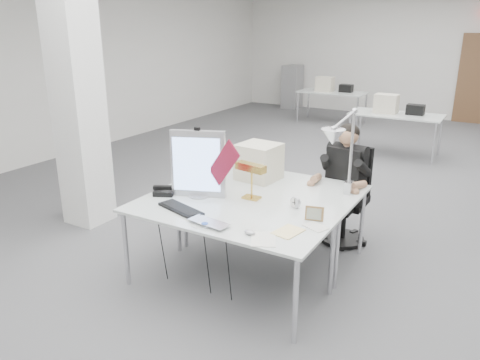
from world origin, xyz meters
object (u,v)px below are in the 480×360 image
Objects in this scene: office_chair at (345,201)px; laptop at (205,225)px; seated_person at (346,165)px; monitor at (198,164)px; desk_phone at (164,192)px; architect_lamp at (343,157)px; bankers_lamp at (252,181)px; desk_main at (226,214)px; beige_monitor at (259,162)px.

office_chair is 2.68× the size of laptop.
seated_person is 1.49× the size of monitor.
architect_lamp is (1.51, 0.66, 0.41)m from desk_phone.
architect_lamp is at bearing -0.88° from desk_phone.
bankers_lamp is at bearing -108.94° from office_chair.
desk_main is at bearing -31.22° from desk_phone.
desk_main is 4.54× the size of beige_monitor.
architect_lamp reaches higher than desk_phone.
seated_person is at bearing 36.81° from beige_monitor.
architect_lamp is (0.75, 1.09, 0.41)m from laptop.
beige_monitor reaches higher than desk_phone.
office_chair is at bearing 80.32° from laptop.
beige_monitor is at bearing 32.94° from desk_phone.
beige_monitor is (-0.21, 1.30, 0.17)m from laptop.
monitor is 0.79m from beige_monitor.
desk_main is at bearing -102.77° from office_chair.
laptop is at bearing -81.33° from bankers_lamp.
desk_phone is 0.47× the size of beige_monitor.
laptop is (-0.58, -1.78, -0.13)m from seated_person.
architect_lamp reaches higher than office_chair.
bankers_lamp is at bearing -1.92° from desk_phone.
office_chair is at bearing 39.40° from beige_monitor.
beige_monitor is (-0.22, 0.55, 0.01)m from bankers_lamp.
office_chair is 1.05m from beige_monitor.
beige_monitor is at bearing 142.65° from architect_lamp.
beige_monitor is (0.56, 0.87, 0.16)m from desk_phone.
monitor reaches higher than beige_monitor.
desk_main is at bearing -83.29° from bankers_lamp.
office_chair is 1.96m from desk_phone.
monitor is (-1.03, -1.22, 0.17)m from seated_person.
monitor is at bearing -121.33° from seated_person.
desk_phone is (-0.31, -0.13, -0.29)m from monitor.
beige_monitor is at bearing 101.62° from desk_main.
desk_main is 2.84× the size of monitor.
seated_person is at bearing 70.88° from bankers_lamp.
seated_person is at bearing 79.13° from architect_lamp.
laptop is 0.42× the size of architect_lamp.
architect_lamp is (0.76, 0.75, 0.44)m from desk_main.
office_chair is (0.59, 1.49, -0.26)m from desk_main.
seated_person is 2.37× the size of beige_monitor.
laptop is 1.90× the size of desk_phone.
architect_lamp is at bearing -67.24° from seated_person.
office_chair is 5.10× the size of desk_phone.
laptop is (0.01, -0.34, 0.03)m from desk_main.
bankers_lamp is 0.40× the size of architect_lamp.
monitor reaches higher than laptop.
monitor is at bearing 153.77° from desk_main.
bankers_lamp is at bearing 179.74° from architect_lamp.
laptop is (0.45, -0.56, -0.30)m from monitor.
bankers_lamp is (-0.56, -1.08, 0.45)m from office_chair.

